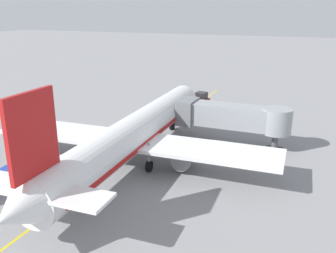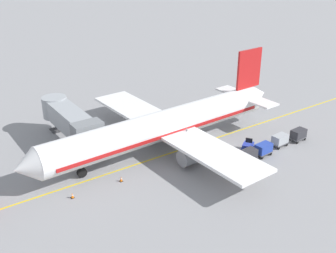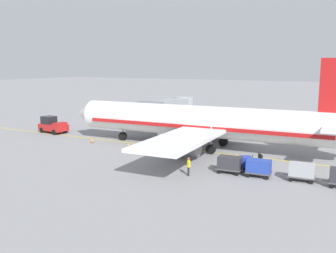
% 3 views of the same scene
% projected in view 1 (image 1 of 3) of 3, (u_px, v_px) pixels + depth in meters
% --- Properties ---
extents(ground_plane, '(400.00, 400.00, 0.00)m').
position_uv_depth(ground_plane, '(116.00, 165.00, 37.69)').
color(ground_plane, gray).
extents(gate_lead_in_line, '(0.24, 80.00, 0.01)m').
position_uv_depth(gate_lead_in_line, '(116.00, 165.00, 37.69)').
color(gate_lead_in_line, gold).
rests_on(gate_lead_in_line, ground).
extents(parked_airliner, '(30.17, 37.30, 10.63)m').
position_uv_depth(parked_airliner, '(135.00, 133.00, 37.50)').
color(parked_airliner, white).
rests_on(parked_airliner, ground).
extents(jet_bridge, '(13.31, 3.50, 4.98)m').
position_uv_depth(jet_bridge, '(232.00, 116.00, 42.50)').
color(jet_bridge, '#93999E').
rests_on(jet_bridge, ground).
extents(pushback_tractor, '(2.74, 4.64, 2.40)m').
position_uv_depth(pushback_tractor, '(199.00, 101.00, 59.32)').
color(pushback_tractor, '#B21E1E').
rests_on(pushback_tractor, ground).
extents(baggage_tug_lead, '(2.39, 2.74, 1.62)m').
position_uv_depth(baggage_tug_lead, '(32.00, 174.00, 33.86)').
color(baggage_tug_lead, '#1E339E').
rests_on(baggage_tug_lead, ground).
extents(baggage_cart_front, '(1.44, 2.94, 1.58)m').
position_uv_depth(baggage_cart_front, '(29.00, 163.00, 35.85)').
color(baggage_cart_front, '#4C4C51').
rests_on(baggage_cart_front, ground).
extents(baggage_cart_second_in_train, '(1.44, 2.94, 1.58)m').
position_uv_depth(baggage_cart_second_in_train, '(9.00, 174.00, 33.47)').
color(baggage_cart_second_in_train, '#4C4C51').
rests_on(baggage_cart_second_in_train, ground).
extents(ground_crew_wing_walker, '(0.65, 0.49, 1.69)m').
position_uv_depth(ground_crew_wing_walker, '(31.00, 149.00, 39.42)').
color(ground_crew_wing_walker, '#232328').
rests_on(ground_crew_wing_walker, ground).
extents(safety_cone_nose_left, '(0.36, 0.36, 0.59)m').
position_uv_depth(safety_cone_nose_left, '(158.00, 120.00, 52.03)').
color(safety_cone_nose_left, black).
rests_on(safety_cone_nose_left, ground).
extents(safety_cone_nose_right, '(0.36, 0.36, 0.59)m').
position_uv_depth(safety_cone_nose_right, '(140.00, 132.00, 47.08)').
color(safety_cone_nose_right, black).
rests_on(safety_cone_nose_right, ground).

